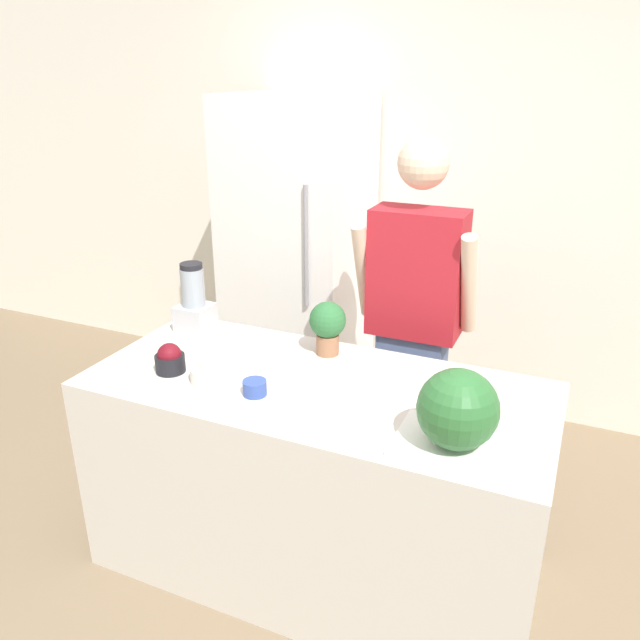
# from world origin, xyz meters

# --- Properties ---
(ground_plane) EXTENTS (14.00, 14.00, 0.00)m
(ground_plane) POSITION_xyz_m (0.00, 0.00, 0.00)
(ground_plane) COLOR #7F6B51
(wall_back) EXTENTS (8.00, 0.06, 2.60)m
(wall_back) POSITION_xyz_m (0.00, 2.14, 1.30)
(wall_back) COLOR white
(wall_back) RESTS_ON ground_plane
(counter_island) EXTENTS (1.80, 0.81, 0.89)m
(counter_island) POSITION_xyz_m (0.00, 0.40, 0.44)
(counter_island) COLOR beige
(counter_island) RESTS_ON ground_plane
(refrigerator) EXTENTS (0.75, 0.74, 1.89)m
(refrigerator) POSITION_xyz_m (-0.71, 1.73, 0.95)
(refrigerator) COLOR white
(refrigerator) RESTS_ON ground_plane
(person) EXTENTS (0.57, 0.27, 1.75)m
(person) POSITION_xyz_m (0.18, 1.15, 0.90)
(person) COLOR #4C608C
(person) RESTS_ON ground_plane
(cutting_board) EXTENTS (0.40, 0.29, 0.01)m
(cutting_board) POSITION_xyz_m (0.60, 0.19, 0.89)
(cutting_board) COLOR white
(cutting_board) RESTS_ON counter_island
(watermelon) EXTENTS (0.26, 0.26, 0.26)m
(watermelon) POSITION_xyz_m (0.59, 0.18, 1.03)
(watermelon) COLOR #2D6B33
(watermelon) RESTS_ON cutting_board
(bowl_cherries) EXTENTS (0.12, 0.12, 0.12)m
(bowl_cherries) POSITION_xyz_m (-0.58, 0.26, 0.94)
(bowl_cherries) COLOR black
(bowl_cherries) RESTS_ON counter_island
(bowl_cream) EXTENTS (0.17, 0.17, 0.11)m
(bowl_cream) POSITION_xyz_m (-0.38, 0.26, 0.93)
(bowl_cream) COLOR white
(bowl_cream) RESTS_ON counter_island
(bowl_small_blue) EXTENTS (0.09, 0.09, 0.06)m
(bowl_small_blue) POSITION_xyz_m (-0.17, 0.23, 0.92)
(bowl_small_blue) COLOR #334C9E
(bowl_small_blue) RESTS_ON counter_island
(blender) EXTENTS (0.15, 0.15, 0.32)m
(blender) POSITION_xyz_m (-0.73, 0.67, 1.02)
(blender) COLOR #B7B7BC
(blender) RESTS_ON counter_island
(potted_plant) EXTENTS (0.15, 0.15, 0.23)m
(potted_plant) POSITION_xyz_m (-0.07, 0.67, 1.02)
(potted_plant) COLOR #996647
(potted_plant) RESTS_ON counter_island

